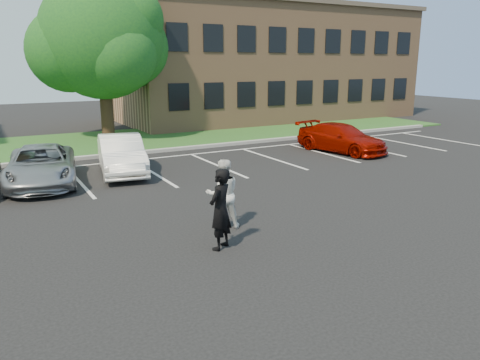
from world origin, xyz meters
name	(u,v)px	position (x,y,z in m)	size (l,w,h in m)	color
ground_plane	(260,238)	(0.00, 0.00, 0.00)	(90.00, 90.00, 0.00)	black
curb	(124,154)	(0.00, 12.00, 0.07)	(40.00, 0.30, 0.15)	gray
grass_strip	(104,142)	(0.00, 16.00, 0.04)	(44.00, 8.00, 0.08)	#1D5018
stall_lines	(177,164)	(1.40, 8.95, 0.01)	(34.00, 5.36, 0.01)	silver
office_building	(266,63)	(14.00, 21.99, 4.16)	(22.40, 10.40, 8.30)	#A07653
tree	(103,40)	(0.69, 17.41, 5.35)	(7.80, 7.20, 8.80)	black
man_black_suit	(220,209)	(-1.15, -0.13, 0.95)	(0.70, 0.46, 1.91)	black
man_white_shirt	(223,194)	(-0.46, 1.09, 0.91)	(0.89, 0.69, 1.82)	silver
car_silver_minivan	(41,166)	(-3.99, 8.19, 0.68)	(2.25, 4.89, 1.36)	#9D9FA4
car_white_sedan	(121,154)	(-1.05, 8.54, 0.74)	(1.56, 4.47, 1.47)	white
car_red_compact	(341,138)	(9.39, 7.81, 0.67)	(1.88, 4.62, 1.34)	#8B0B01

